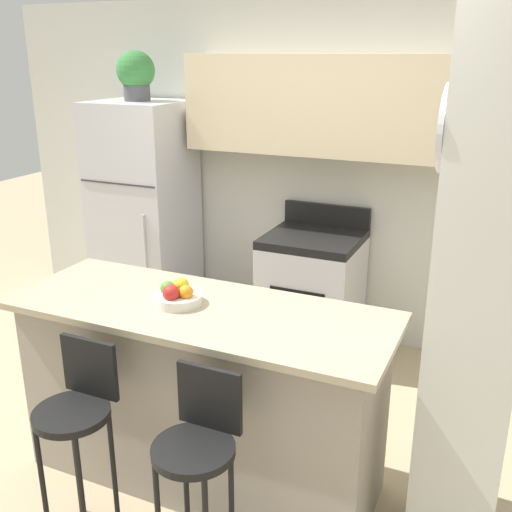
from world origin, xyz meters
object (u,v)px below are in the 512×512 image
Objects in this scene: bar_stool_left at (78,415)px; trash_bin at (195,318)px; potted_plant_on_fridge at (136,74)px; bar_stool_right at (198,450)px; stove_range at (312,293)px; fruit_bowl at (177,295)px; refrigerator at (145,215)px.

bar_stool_left reaches higher than trash_bin.
bar_stool_left is 2.60× the size of potted_plant_on_fridge.
bar_stool_left is 1.00× the size of bar_stool_right.
bar_stool_left is 0.61m from bar_stool_right.
stove_range is 4.48× the size of fruit_bowl.
trash_bin is (-0.87, -0.25, -0.27)m from stove_range.
refrigerator is 4.89× the size of potted_plant_on_fridge.
bar_stool_left is 2.53× the size of trash_bin.
stove_range is 1.73m from fruit_bowl.
potted_plant_on_fridge is at bearing 158.29° from trash_bin.
stove_range is 2.11m from potted_plant_on_fridge.
refrigerator reaches higher than stove_range.
bar_stool_left is at bearing 180.00° from bar_stool_right.
bar_stool_left is (-0.35, -2.18, 0.18)m from stove_range.
bar_stool_left is at bearing -98.99° from stove_range.
fruit_bowl is 1.77m from trash_bin.
stove_range is at bearing 0.74° from potted_plant_on_fridge.
stove_range is at bearing 96.98° from bar_stool_right.
fruit_bowl reaches higher than bar_stool_left.
fruit_bowl is (-0.15, -1.62, 0.57)m from stove_range.
fruit_bowl is at bearing 71.08° from bar_stool_left.
stove_range is 2.22m from bar_stool_left.
fruit_bowl reaches higher than trash_bin.
refrigerator is 0.94m from trash_bin.
potted_plant_on_fridge reaches higher than trash_bin.
bar_stool_left and bar_stool_right have the same top height.
fruit_bowl is at bearing -95.39° from stove_range.
trash_bin is (-0.53, 1.94, -0.45)m from bar_stool_left.
refrigerator is 2.44m from bar_stool_left.
stove_range reaches higher than trash_bin.
bar_stool_right is at bearing -83.02° from stove_range.
refrigerator is 7.57× the size of fruit_bowl.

